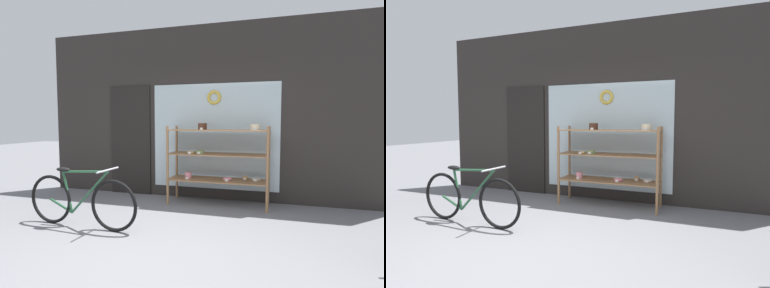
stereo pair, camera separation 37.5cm
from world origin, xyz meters
TOP-DOWN VIEW (x-y plane):
  - ground_plane at (0.00, 0.00)m, footprint 30.00×30.00m
  - storefront_facade at (-0.04, 2.59)m, footprint 6.36×0.13m
  - display_case at (0.35, 2.19)m, footprint 1.69×0.52m
  - bicycle at (-1.21, 0.61)m, footprint 1.70×0.46m

SIDE VIEW (x-z plane):
  - ground_plane at x=0.00m, z-range 0.00..0.00m
  - bicycle at x=-1.21m, z-range -0.04..0.77m
  - display_case at x=0.35m, z-range 0.15..1.54m
  - storefront_facade at x=-0.04m, z-range -0.03..3.12m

